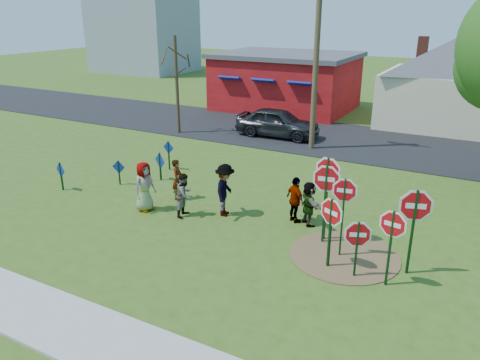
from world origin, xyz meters
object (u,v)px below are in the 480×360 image
Objects in this scene: stop_sign_a at (331,218)px; person_a at (144,186)px; stop_sign_d at (415,212)px; suv at (278,122)px; stop_sign_c at (344,199)px; person_b at (178,179)px; utility_pole at (316,56)px; stop_sign_b at (327,178)px.

person_a is (-7.02, 0.68, -0.60)m from stop_sign_a.
suv is at bearing 109.62° from stop_sign_d.
stop_sign_c reaches higher than stop_sign_a.
stop_sign_a is 1.41× the size of person_b.
utility_pole is (-4.60, 10.13, 2.88)m from stop_sign_c.
stop_sign_b is at bearing 124.79° from stop_sign_c.
stop_sign_b is 1.10m from stop_sign_c.
stop_sign_a is 2.17m from stop_sign_d.
person_a is at bearing 161.72° from stop_sign_d.
person_a is at bearing 170.65° from stop_sign_c.
suv is at bearing 6.53° from person_a.
person_a is at bearing 145.53° from person_b.
utility_pole is (-6.51, 10.19, 2.83)m from stop_sign_d.
stop_sign_b is at bearing -67.70° from utility_pole.
stop_sign_d is at bearing -83.10° from person_a.
stop_sign_c is 11.49m from utility_pole.
stop_sign_b reaches higher than suv.
stop_sign_a is 0.82m from stop_sign_c.
stop_sign_d reaches higher than stop_sign_c.
stop_sign_d is (1.91, -0.05, 0.05)m from stop_sign_c.
stop_sign_d is at bearing 44.46° from stop_sign_a.
stop_sign_b is 2.79m from stop_sign_d.
stop_sign_d reaches higher than person_b.
suv is at bearing -16.61° from person_b.
stop_sign_d is 1.44× the size of person_a.
suv is 4.75m from utility_pole.
utility_pole reaches higher than stop_sign_d.
stop_sign_c reaches higher than person_b.
stop_sign_b is at bearing 144.62° from stop_sign_d.
stop_sign_c is (0.11, 0.76, 0.29)m from stop_sign_a.
stop_sign_a is 1.22× the size of person_a.
stop_sign_b is 10.47m from utility_pole.
stop_sign_b is at bearing -114.35° from person_b.
person_b is at bearing 158.66° from stop_sign_c.
person_a is 0.39× the size of suv.
utility_pole is at bearing -7.23° from person_a.
stop_sign_c reaches higher than person_a.
person_b is 0.18× the size of utility_pole.
stop_sign_b reaches higher than person_b.
person_a is 1.49m from person_b.
stop_sign_d reaches higher than stop_sign_a.
stop_sign_b is 0.61× the size of suv.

